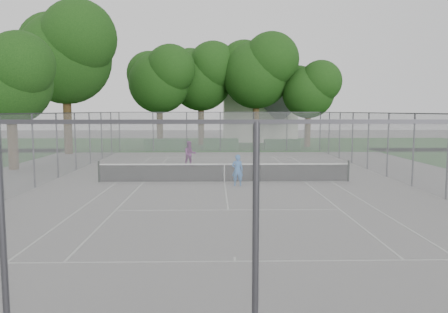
{
  "coord_description": "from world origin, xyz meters",
  "views": [
    {
      "loc": [
        -0.49,
        -22.08,
        3.63
      ],
      "look_at": [
        0.0,
        1.0,
        1.2
      ],
      "focal_mm": 35.0,
      "sensor_mm": 36.0,
      "label": 1
    }
  ],
  "objects_px": {
    "tennis_net": "(224,172)",
    "woman_player": "(190,154)",
    "girl_player": "(237,170)",
    "house": "(259,106)"
  },
  "relations": [
    {
      "from": "tennis_net",
      "to": "woman_player",
      "type": "relative_size",
      "value": 7.68
    },
    {
      "from": "girl_player",
      "to": "woman_player",
      "type": "xyz_separation_m",
      "value": [
        -2.71,
        7.25,
        0.07
      ]
    },
    {
      "from": "girl_player",
      "to": "woman_player",
      "type": "bearing_deg",
      "value": -68.49
    },
    {
      "from": "house",
      "to": "tennis_net",
      "type": "bearing_deg",
      "value": -98.92
    },
    {
      "from": "house",
      "to": "woman_player",
      "type": "bearing_deg",
      "value": -105.78
    },
    {
      "from": "house",
      "to": "woman_player",
      "type": "distance_m",
      "value": 25.51
    },
    {
      "from": "tennis_net",
      "to": "woman_player",
      "type": "distance_m",
      "value": 6.42
    },
    {
      "from": "house",
      "to": "girl_player",
      "type": "relative_size",
      "value": 6.84
    },
    {
      "from": "tennis_net",
      "to": "house",
      "type": "distance_m",
      "value": 30.98
    },
    {
      "from": "tennis_net",
      "to": "girl_player",
      "type": "relative_size",
      "value": 8.43
    }
  ]
}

